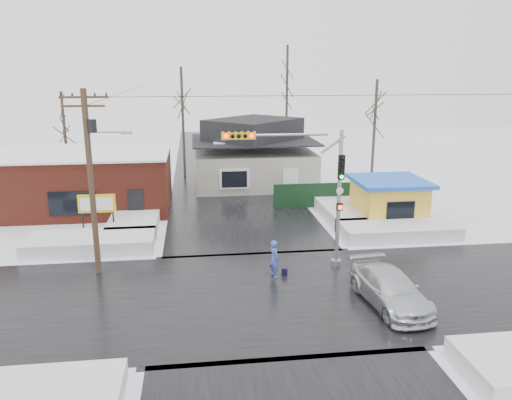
{
  "coord_description": "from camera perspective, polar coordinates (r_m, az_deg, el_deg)",
  "views": [
    {
      "loc": [
        -3.13,
        -20.36,
        9.88
      ],
      "look_at": [
        0.13,
        5.37,
        3.0
      ],
      "focal_mm": 35.0,
      "sensor_mm": 36.0,
      "label": 1
    }
  ],
  "objects": [
    {
      "name": "car",
      "position": [
        22.37,
        15.08,
        -9.83
      ],
      "size": [
        2.56,
        5.23,
        1.47
      ],
      "primitive_type": "imported",
      "rotation": [
        0.0,
        0.0,
        0.1
      ],
      "color": "silver",
      "rests_on": "ground"
    },
    {
      "name": "utility_pole",
      "position": [
        24.8,
        -18.25,
        3.02
      ],
      "size": [
        3.15,
        0.44,
        9.0
      ],
      "color": "#382619",
      "rests_on": "ground"
    },
    {
      "name": "road_ns",
      "position": [
        22.84,
        1.4,
        -10.75
      ],
      "size": [
        10.0,
        120.0,
        0.02
      ],
      "primitive_type": "cube",
      "color": "black",
      "rests_on": "ground"
    },
    {
      "name": "road_ew",
      "position": [
        22.84,
        1.4,
        -10.75
      ],
      "size": [
        120.0,
        10.0,
        0.02
      ],
      "primitive_type": "cube",
      "color": "black",
      "rests_on": "ground"
    },
    {
      "name": "shopping_bag",
      "position": [
        24.74,
        3.28,
        -8.27
      ],
      "size": [
        0.3,
        0.2,
        0.35
      ],
      "primitive_type": "cube",
      "rotation": [
        0.0,
        0.0,
        -0.29
      ],
      "color": "black",
      "rests_on": "ground"
    },
    {
      "name": "tree_far_west",
      "position": [
        45.81,
        -21.22,
        9.46
      ],
      "size": [
        3.0,
        3.0,
        8.0
      ],
      "color": "#332821",
      "rests_on": "ground"
    },
    {
      "name": "tree_far_left",
      "position": [
        46.41,
        -8.48,
        12.31
      ],
      "size": [
        3.0,
        3.0,
        10.0
      ],
      "color": "#332821",
      "rests_on": "ground"
    },
    {
      "name": "traffic_signal",
      "position": [
        24.57,
        6.05,
        2.21
      ],
      "size": [
        6.05,
        0.68,
        7.0
      ],
      "color": "gray",
      "rests_on": "ground"
    },
    {
      "name": "snowbank_ne",
      "position": [
        31.4,
        15.92,
        -3.31
      ],
      "size": [
        7.0,
        3.0,
        0.8
      ],
      "primitive_type": "cube",
      "color": "white",
      "rests_on": "ground"
    },
    {
      "name": "marquee_sign",
      "position": [
        31.45,
        -17.72,
        -0.53
      ],
      "size": [
        2.2,
        0.21,
        2.55
      ],
      "color": "black",
      "rests_on": "ground"
    },
    {
      "name": "ground",
      "position": [
        22.85,
        1.4,
        -10.77
      ],
      "size": [
        120.0,
        120.0,
        0.0
      ],
      "primitive_type": "plane",
      "color": "white",
      "rests_on": "ground"
    },
    {
      "name": "tree_far_right",
      "position": [
        43.19,
        13.55,
        10.83
      ],
      "size": [
        3.0,
        3.0,
        9.0
      ],
      "color": "#332821",
      "rests_on": "ground"
    },
    {
      "name": "tree_far_mid",
      "position": [
        49.22,
        3.59,
        14.43
      ],
      "size": [
        3.0,
        3.0,
        12.0
      ],
      "color": "#332821",
      "rests_on": "ground"
    },
    {
      "name": "house",
      "position": [
        43.28,
        -0.3,
        5.19
      ],
      "size": [
        10.4,
        8.4,
        5.76
      ],
      "color": "#A7A396",
      "rests_on": "ground"
    },
    {
      "name": "brick_building",
      "position": [
        38.01,
        -19.01,
        2.18
      ],
      "size": [
        12.2,
        8.2,
        4.12
      ],
      "color": "maroon",
      "rests_on": "ground"
    },
    {
      "name": "fence",
      "position": [
        36.8,
        8.18,
        0.57
      ],
      "size": [
        8.0,
        0.12,
        1.8
      ],
      "primitive_type": "cube",
      "color": "black",
      "rests_on": "ground"
    },
    {
      "name": "pedestrian",
      "position": [
        24.3,
        2.11,
        -6.77
      ],
      "size": [
        0.64,
        0.79,
        1.86
      ],
      "primitive_type": "imported",
      "rotation": [
        0.0,
        0.0,
        1.89
      ],
      "color": "#3F57B3",
      "rests_on": "ground"
    },
    {
      "name": "snowbank_nside_e",
      "position": [
        35.21,
        9.79,
        -0.99
      ],
      "size": [
        3.0,
        8.0,
        0.8
      ],
      "primitive_type": "cube",
      "color": "white",
      "rests_on": "ground"
    },
    {
      "name": "kiosk",
      "position": [
        33.94,
        14.88,
        -0.02
      ],
      "size": [
        4.6,
        4.6,
        2.88
      ],
      "color": "yellow",
      "rests_on": "ground"
    },
    {
      "name": "snowbank_nw",
      "position": [
        29.55,
        -18.33,
        -4.65
      ],
      "size": [
        7.0,
        3.0,
        0.8
      ],
      "primitive_type": "cube",
      "color": "white",
      "rests_on": "ground"
    },
    {
      "name": "snowbank_nside_w",
      "position": [
        33.94,
        -13.47,
        -1.79
      ],
      "size": [
        3.0,
        8.0,
        0.8
      ],
      "primitive_type": "cube",
      "color": "white",
      "rests_on": "ground"
    }
  ]
}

